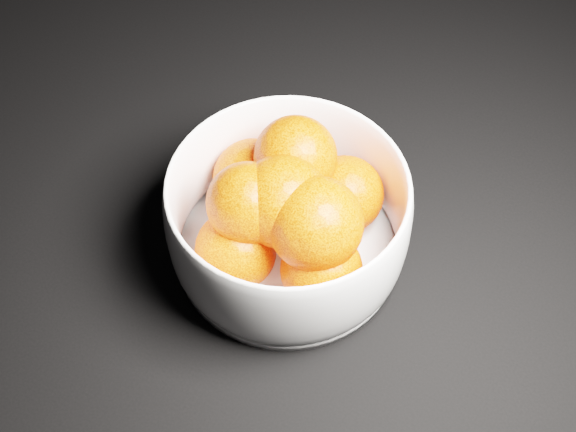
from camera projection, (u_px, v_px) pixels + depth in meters
The scene contains 2 objects.
bowl at pixel (288, 220), 0.63m from camera, with size 0.19×0.19×0.09m.
orange_pile at pixel (288, 208), 0.62m from camera, with size 0.16×0.16×0.11m.
Camera 1 is at (0.45, -0.16, 0.56)m, focal length 50.00 mm.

